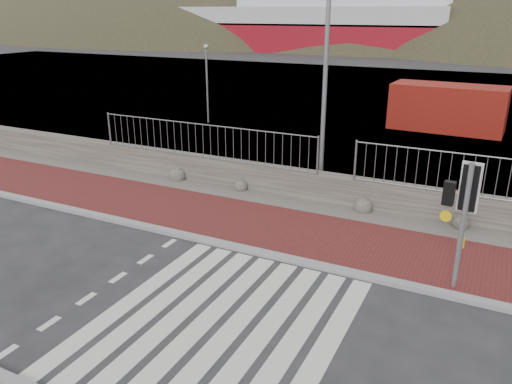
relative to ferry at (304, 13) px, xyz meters
The scene contains 14 objects.
ground 72.44m from the ferry, 70.05° to the right, with size 220.00×220.00×0.00m, color #28282B.
sidewalk_far 68.23m from the ferry, 68.75° to the right, with size 40.00×3.00×0.08m, color maroon.
kerb_far 69.63m from the ferry, 69.20° to the right, with size 40.00×0.25×0.12m, color gray.
zebra_crossing 72.43m from the ferry, 70.05° to the right, with size 4.62×5.60×0.01m.
gravel_strip 66.38m from the ferry, 68.13° to the right, with size 40.00×1.50×0.06m, color #59544C.
stone_wall 65.61m from the ferry, 67.86° to the right, with size 40.00×0.60×0.90m, color #4C453F.
railing 65.66m from the ferry, 67.91° to the right, with size 18.07×0.07×1.22m.
quay 47.29m from the ferry, 58.36° to the right, with size 120.00×40.00×0.50m, color #4C4C4F.
water 25.72m from the ferry, 11.47° to the right, with size 220.00×50.00×0.05m, color #3F4C54.
ferry is the anchor object (origin of this frame).
hills_backdrop 46.83m from the ferry, 32.50° to the left, with size 254.00×90.00×100.00m.
traffic_signal_far 70.62m from the ferry, 66.11° to the right, with size 0.70×0.29×2.91m.
streetlight 64.48m from the ferry, 68.15° to the right, with size 1.72×0.69×8.34m.
shipping_container 55.17m from the ferry, 61.20° to the right, with size 5.49×2.29×2.29m, color maroon.
Camera 1 is at (4.32, -7.13, 5.79)m, focal length 35.00 mm.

